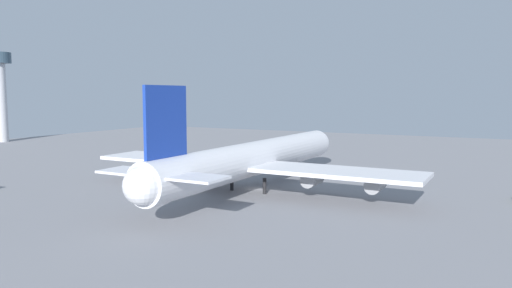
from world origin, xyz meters
TOP-DOWN VIEW (x-y plane):
  - ground_plane at (0.00, 0.00)m, footprint 285.18×285.18m
  - cargo_airplane at (-0.37, 0.00)m, footprint 71.29×65.60m
  - safety_cone_nose at (32.08, 3.92)m, footprint 0.43×0.43m

SIDE VIEW (x-z plane):
  - ground_plane at x=0.00m, z-range 0.00..0.00m
  - safety_cone_nose at x=32.08m, z-range 0.00..0.62m
  - cargo_airplane at x=-0.37m, z-range -3.86..16.04m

